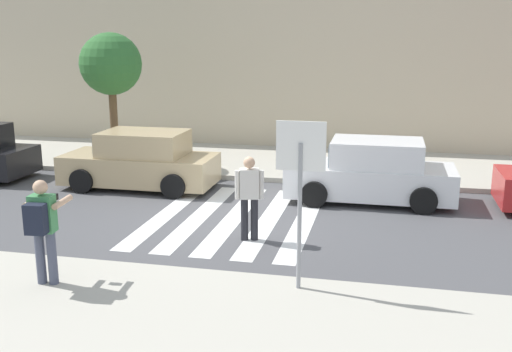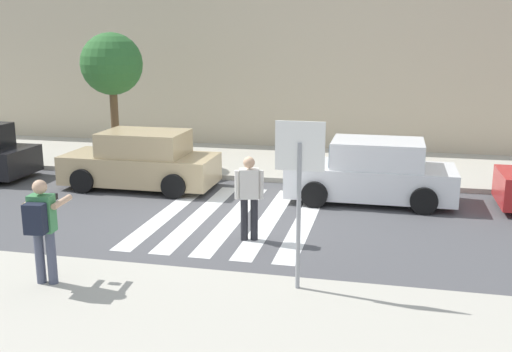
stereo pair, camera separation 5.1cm
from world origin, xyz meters
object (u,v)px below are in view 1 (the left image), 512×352
object	(u,v)px
stop_sign	(300,168)
street_tree_west	(111,65)
parked_car_tan	(141,161)
pedestrian_crossing	(249,194)
parked_car_white	(372,173)
photographer_with_backpack	(43,223)

from	to	relation	value
stop_sign	street_tree_west	world-z (taller)	street_tree_west
parked_car_tan	pedestrian_crossing	bearing A→B (deg)	-42.40
pedestrian_crossing	parked_car_white	xyz separation A→B (m)	(2.30, 3.50, -0.25)
stop_sign	parked_car_tan	distance (m)	7.98
pedestrian_crossing	parked_car_tan	world-z (taller)	pedestrian_crossing
photographer_with_backpack	stop_sign	bearing A→B (deg)	10.63
photographer_with_backpack	street_tree_west	bearing A→B (deg)	108.60
photographer_with_backpack	parked_car_white	distance (m)	8.29
pedestrian_crossing	parked_car_white	size ratio (longest dim) A/B	0.42
photographer_with_backpack	parked_car_white	xyz separation A→B (m)	(4.92, 6.65, -0.44)
parked_car_tan	stop_sign	bearing A→B (deg)	-48.66
parked_car_white	street_tree_west	xyz separation A→B (m)	(-7.85, 2.04, 2.44)
photographer_with_backpack	pedestrian_crossing	distance (m)	4.11
parked_car_tan	photographer_with_backpack	bearing A→B (deg)	-79.72
street_tree_west	stop_sign	bearing A→B (deg)	-48.96
parked_car_tan	parked_car_white	distance (m)	6.13
photographer_with_backpack	parked_car_white	bearing A→B (deg)	53.52
pedestrian_crossing	street_tree_west	xyz separation A→B (m)	(-5.55, 5.53, 2.19)
stop_sign	street_tree_west	xyz separation A→B (m)	(-6.92, 7.95, 1.07)
photographer_with_backpack	street_tree_west	world-z (taller)	street_tree_west
stop_sign	street_tree_west	size ratio (longest dim) A/B	0.67
photographer_with_backpack	street_tree_west	size ratio (longest dim) A/B	0.43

